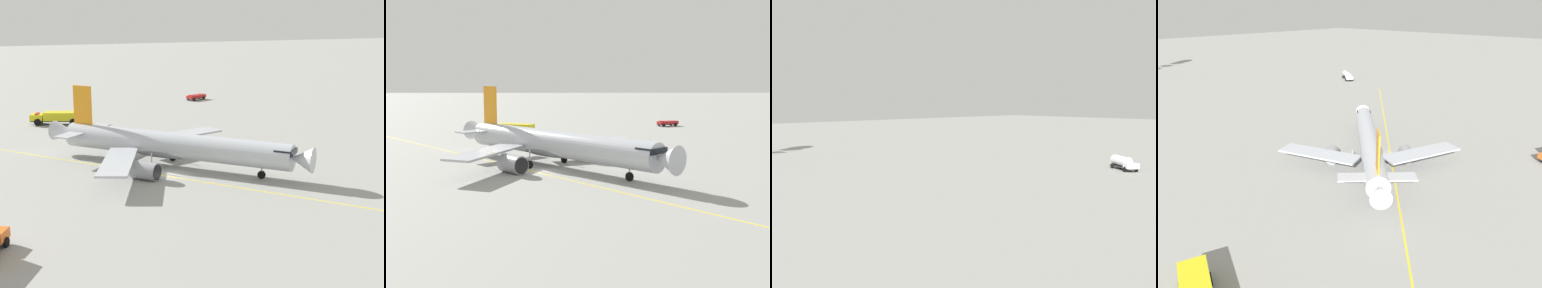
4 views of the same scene
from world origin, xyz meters
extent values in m
plane|color=gray|center=(0.00, 0.00, 0.00)|extent=(600.00, 600.00, 0.00)
cylinder|color=#B2B7C1|center=(-3.13, 1.74, 3.31)|extent=(27.87, 26.84, 3.62)
cone|color=#B2B7C1|center=(10.43, 14.68, 3.31)|extent=(4.54, 4.56, 3.44)
cone|color=#B2B7C1|center=(-16.90, -11.41, 3.61)|extent=(5.02, 4.99, 3.08)
cube|color=black|center=(8.84, 13.16, 4.12)|extent=(3.86, 3.88, 0.70)
ellipsoid|color=slate|center=(-4.40, 0.53, 2.31)|extent=(11.38, 11.08, 1.99)
cube|color=orange|center=(-14.29, -8.92, 8.05)|extent=(2.48, 2.38, 5.86)
cube|color=#B2B7C1|center=(-16.52, -6.58, 4.03)|extent=(5.34, 5.42, 0.20)
cube|color=#B2B7C1|center=(-12.06, -11.25, 4.03)|extent=(5.34, 5.42, 0.20)
cube|color=#B2B7C1|center=(-11.96, 5.93, 2.68)|extent=(8.35, 15.15, 0.28)
cube|color=#B2B7C1|center=(0.65, -7.27, 2.68)|extent=(15.10, 8.93, 0.28)
cylinder|color=gray|center=(-8.42, 6.27, 1.20)|extent=(4.35, 4.31, 2.45)
cylinder|color=black|center=(-7.06, 7.57, 1.20)|extent=(1.55, 1.61, 2.09)
cylinder|color=gray|center=(1.15, -3.76, 1.20)|extent=(4.35, 4.31, 2.45)
cylinder|color=black|center=(2.52, -2.46, 1.20)|extent=(1.55, 1.61, 2.09)
cylinder|color=#9EA0A5|center=(6.51, 10.95, 1.61)|extent=(0.20, 0.20, 2.13)
cylinder|color=black|center=(6.51, 10.95, 0.55)|extent=(1.00, 0.98, 1.10)
cylinder|color=#9EA0A5|center=(-6.61, 2.85, 1.61)|extent=(0.20, 0.20, 2.13)
cylinder|color=black|center=(-6.61, 2.85, 0.55)|extent=(1.00, 0.98, 1.10)
cylinder|color=#9EA0A5|center=(-2.18, -1.79, 1.61)|extent=(0.20, 0.20, 2.13)
cylinder|color=black|center=(-2.18, -1.79, 0.55)|extent=(1.00, 0.98, 1.10)
cube|color=#232326|center=(50.33, 56.74, 0.65)|extent=(7.01, 8.68, 0.20)
cube|color=silver|center=(48.41, 54.01, 1.30)|extent=(3.48, 3.44, 1.10)
cube|color=black|center=(47.78, 53.11, 1.47)|extent=(1.81, 1.31, 0.62)
cylinder|color=silver|center=(51.08, 57.80, 1.81)|extent=(5.46, 6.52, 2.12)
cylinder|color=black|center=(49.55, 53.40, 0.55)|extent=(0.86, 1.06, 1.10)
cylinder|color=black|center=(47.45, 54.88, 0.55)|extent=(0.86, 1.06, 1.10)
cylinder|color=black|center=(53.05, 58.38, 0.55)|extent=(0.86, 1.06, 1.10)
cylinder|color=black|center=(50.95, 59.86, 0.55)|extent=(0.86, 1.06, 1.10)
cylinder|color=black|center=(-38.91, -6.43, 0.70)|extent=(0.74, 1.41, 1.40)
cylinder|color=black|center=(-41.55, -5.47, 0.70)|extent=(0.74, 1.41, 1.40)
cylinder|color=black|center=(18.03, -22.67, 0.50)|extent=(1.02, 0.71, 1.00)
cube|color=yellow|center=(-2.25, -3.06, 0.00)|extent=(96.08, 80.68, 0.01)
camera|label=1|loc=(72.68, -24.69, 22.33)|focal=54.00mm
camera|label=2|loc=(67.94, 3.86, 12.79)|focal=48.48mm
camera|label=3|loc=(-58.65, -5.42, 15.67)|focal=53.75mm
camera|label=4|loc=(-49.91, -36.09, 27.01)|focal=32.38mm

